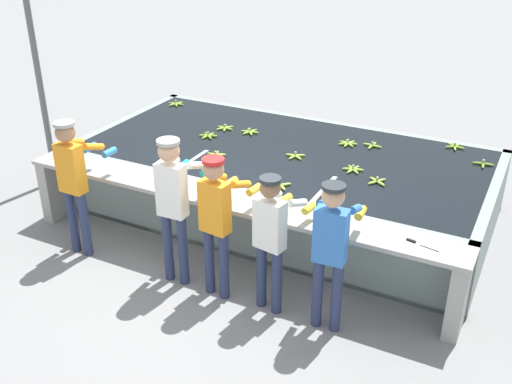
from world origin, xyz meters
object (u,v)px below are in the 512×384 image
Objects in this scene: banana_bunch_floating_0 at (332,185)px; banana_bunch_floating_1 at (295,156)px; worker_2 at (217,214)px; banana_bunch_floating_8 at (208,136)px; banana_bunch_floating_3 at (377,181)px; knife_1 at (264,210)px; banana_bunch_floating_9 at (372,145)px; banana_bunch_floating_13 at (216,155)px; knife_0 at (418,243)px; banana_bunch_floating_5 at (348,143)px; banana_bunch_floating_4 at (483,164)px; worker_1 at (174,197)px; worker_4 at (331,243)px; support_post_left at (40,82)px; banana_bunch_floating_10 at (225,128)px; banana_bunch_floating_7 at (250,132)px; banana_bunch_floating_6 at (455,147)px; worker_3 at (272,232)px; banana_bunch_floating_2 at (281,185)px; banana_bunch_floating_12 at (353,169)px; banana_bunch_floating_11 at (176,104)px.

banana_bunch_floating_1 is at bearing 140.90° from banana_bunch_floating_0.
banana_bunch_floating_0 is (0.78, 1.39, -0.08)m from worker_2.
banana_bunch_floating_3 is at bearing -8.12° from banana_bunch_floating_8.
knife_1 is (1.73, -1.65, -0.01)m from banana_bunch_floating_8.
banana_bunch_floating_1 is at bearing -134.16° from banana_bunch_floating_9.
knife_0 is (2.94, -1.00, -0.01)m from banana_bunch_floating_13.
banana_bunch_floating_5 is 0.34m from banana_bunch_floating_9.
banana_bunch_floating_9 reaches higher than knife_1.
banana_bunch_floating_9 is (2.22, 0.72, 0.00)m from banana_bunch_floating_8.
banana_bunch_floating_4 is 1.00× the size of banana_bunch_floating_9.
worker_1 reaches higher than banana_bunch_floating_5.
support_post_left is (-5.04, 1.33, 0.60)m from worker_4.
banana_bunch_floating_0 is at bearing -27.58° from banana_bunch_floating_10.
worker_2 is 6.56× the size of banana_bunch_floating_3.
banana_bunch_floating_8 is at bearing 17.59° from support_post_left.
banana_bunch_floating_5 is 0.80× the size of knife_1.
banana_bunch_floating_0 and banana_bunch_floating_8 have the same top height.
banana_bunch_floating_6 is at bearing 15.69° from banana_bunch_floating_7.
knife_1 is at bearing -124.80° from banana_bunch_floating_3.
banana_bunch_floating_1 is at bearing 101.24° from knife_1.
support_post_left reaches higher than banana_bunch_floating_1.
banana_bunch_floating_8 is 0.73m from banana_bunch_floating_13.
worker_3 is 1.13m from banana_bunch_floating_2.
knife_1 is (1.27, -1.09, -0.01)m from banana_bunch_floating_13.
worker_1 is at bearing -134.92° from banana_bunch_floating_4.
worker_4 is 3.33m from banana_bunch_floating_6.
banana_bunch_floating_4 is at bearing 6.21° from banana_bunch_floating_7.
worker_1 is 2.53m from banana_bunch_floating_7.
worker_2 reaches higher than banana_bunch_floating_12.
worker_2 is 4.76× the size of knife_0.
knife_1 is at bearing 26.00° from worker_1.
worker_4 is 4.71× the size of knife_0.
support_post_left is at bearing -160.89° from banana_bunch_floating_6.
banana_bunch_floating_0 reaches higher than knife_1.
banana_bunch_floating_11 is at bearing 136.62° from worker_3.
worker_4 is at bearing -48.53° from banana_bunch_floating_7.
banana_bunch_floating_2 is at bearing -109.02° from banana_bunch_floating_9.
banana_bunch_floating_6 is 2.76m from knife_0.
worker_2 is at bearing -165.00° from knife_0.
banana_bunch_floating_3 is at bearing 55.20° from knife_1.
worker_4 is 5.85× the size of banana_bunch_floating_5.
worker_1 is 2.48m from banana_bunch_floating_3.
banana_bunch_floating_5 is at bearing 40.09° from banana_bunch_floating_13.
knife_1 is (-0.52, -1.48, -0.01)m from banana_bunch_floating_12.
worker_2 is 5.88× the size of banana_bunch_floating_10.
banana_bunch_floating_1 and banana_bunch_floating_7 have the same top height.
banana_bunch_floating_13 is at bearing 174.92° from banana_bunch_floating_0.
worker_1 is 3.72m from banana_bunch_floating_11.
banana_bunch_floating_8 is (-3.24, -1.19, -0.00)m from banana_bunch_floating_6.
banana_bunch_floating_9 is at bearing -155.12° from banana_bunch_floating_6.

